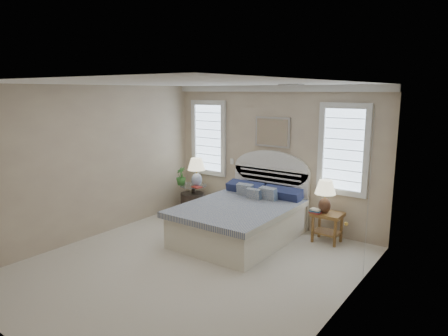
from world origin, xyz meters
TOP-DOWN VIEW (x-y plane):
  - floor at (0.00, 0.00)m, footprint 4.50×5.00m
  - ceiling at (0.00, 0.00)m, footprint 4.50×5.00m
  - wall_back at (0.00, 2.50)m, footprint 4.50×0.02m
  - wall_left at (-2.25, 0.00)m, footprint 0.02×5.00m
  - wall_right at (2.25, 0.00)m, footprint 0.02×5.00m
  - crown_molding at (0.00, 2.46)m, footprint 4.50×0.08m
  - hvac_vent at (1.20, 0.80)m, footprint 0.30×0.20m
  - switch_plate at (-0.95, 2.48)m, footprint 0.08×0.01m
  - window_left at (-1.55, 2.48)m, footprint 0.90×0.06m
  - window_right at (1.40, 2.48)m, footprint 0.90×0.06m
  - painting at (0.00, 2.46)m, footprint 0.74×0.04m
  - closet_door at (2.23, 1.20)m, footprint 0.02×1.80m
  - bed at (0.00, 1.46)m, footprint 1.72×2.28m
  - side_table_left at (-1.65, 2.05)m, footprint 0.56×0.56m
  - nightstand_right at (1.30, 2.15)m, footprint 0.50×0.40m
  - floor_pot at (-1.65, 2.01)m, footprint 0.63×0.63m
  - lamp_left at (-1.53, 2.02)m, footprint 0.41×0.41m
  - lamp_right at (1.25, 2.12)m, footprint 0.38×0.38m
  - potted_plant at (-1.86, 1.90)m, footprint 0.27×0.27m
  - books_left at (-1.43, 1.91)m, footprint 0.20×0.15m
  - books_right at (1.13, 2.00)m, footprint 0.19×0.14m

SIDE VIEW (x-z plane):
  - floor at x=0.00m, z-range -0.01..0.01m
  - floor_pot at x=-1.65m, z-range 0.00..0.46m
  - bed at x=0.00m, z-range -0.35..1.12m
  - nightstand_right at x=1.30m, z-range 0.12..0.65m
  - side_table_left at x=-1.65m, z-range 0.07..0.70m
  - books_right at x=1.13m, z-range 0.53..0.61m
  - books_left at x=-1.43m, z-range 0.63..0.66m
  - potted_plant at x=-1.86m, z-range 0.63..1.01m
  - lamp_right at x=1.25m, z-range 0.59..1.17m
  - lamp_left at x=-1.53m, z-range 0.70..1.29m
  - switch_plate at x=-0.95m, z-range 1.09..1.21m
  - closet_door at x=2.23m, z-range 0.00..2.40m
  - wall_back at x=0.00m, z-range 0.00..2.70m
  - wall_left at x=-2.25m, z-range 0.00..2.70m
  - wall_right at x=2.25m, z-range 0.00..2.70m
  - window_left at x=-1.55m, z-range 0.80..2.40m
  - window_right at x=1.40m, z-range 0.80..2.40m
  - painting at x=0.00m, z-range 1.53..2.11m
  - crown_molding at x=0.00m, z-range 2.58..2.70m
  - hvac_vent at x=1.20m, z-range 2.67..2.69m
  - ceiling at x=0.00m, z-range 2.70..2.71m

